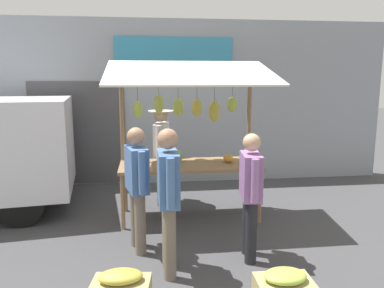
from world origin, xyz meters
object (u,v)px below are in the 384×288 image
object	(u,v)px
vendor_with_sunhat	(161,148)
market_stall	(190,121)
shopper_with_shopping_bag	(168,191)
shopper_in_striped_shirt	(250,188)
shopper_with_ponytail	(137,181)

from	to	relation	value
vendor_with_sunhat	market_stall	bearing A→B (deg)	41.33
market_stall	vendor_with_sunhat	world-z (taller)	market_stall
market_stall	vendor_with_sunhat	size ratio (longest dim) A/B	1.47
vendor_with_sunhat	shopper_with_shopping_bag	bearing A→B (deg)	9.33
shopper_in_striped_shirt	shopper_with_ponytail	world-z (taller)	shopper_with_ponytail
shopper_with_shopping_bag	shopper_with_ponytail	bearing A→B (deg)	28.61
shopper_with_shopping_bag	shopper_in_striped_shirt	bearing A→B (deg)	-77.63
vendor_with_sunhat	shopper_in_striped_shirt	size ratio (longest dim) A/B	1.08
shopper_with_shopping_bag	shopper_with_ponytail	world-z (taller)	shopper_with_shopping_bag
shopper_with_shopping_bag	shopper_with_ponytail	xyz separation A→B (m)	(0.36, -0.64, -0.05)
shopper_with_shopping_bag	shopper_with_ponytail	distance (m)	0.74
shopper_in_striped_shirt	shopper_with_ponytail	distance (m)	1.43
shopper_with_shopping_bag	shopper_in_striped_shirt	distance (m)	1.04
shopper_with_shopping_bag	vendor_with_sunhat	bearing A→B (deg)	-1.56
market_stall	shopper_in_striped_shirt	distance (m)	1.78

